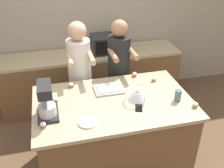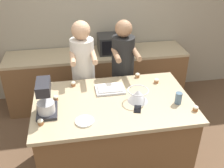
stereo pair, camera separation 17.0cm
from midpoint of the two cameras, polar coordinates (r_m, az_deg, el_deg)
name	(u,v)px [view 1 (the left image)]	position (r m, az deg, el deg)	size (l,w,h in m)	color
ground_plane	(113,164)	(3.42, -1.27, -17.00)	(16.00, 16.00, 0.00)	brown
back_wall	(85,17)	(4.25, -7.04, 14.28)	(10.00, 0.06, 2.70)	gray
island_counter	(113,135)	(3.09, -1.37, -11.01)	(1.68, 1.04, 0.95)	brown
back_counter	(91,78)	(4.28, -5.65, 1.24)	(2.80, 0.60, 0.88)	brown
person_left	(80,78)	(3.40, -8.35, 1.20)	(0.31, 0.49, 1.62)	#232328
person_right	(119,75)	(3.48, 0.11, 2.01)	(0.31, 0.48, 1.60)	#33384C
stand_mixer	(46,102)	(2.60, -15.92, -3.81)	(0.20, 0.30, 0.36)	#232328
mixing_bowl	(138,94)	(2.78, 3.93, -2.22)	(0.23, 0.23, 0.14)	#BCBCC1
baking_tray	(109,89)	(2.97, -2.32, -1.11)	(0.33, 0.24, 0.04)	#BCBCC1
microwave_oven	(108,44)	(4.07, -2.12, 8.78)	(0.50, 0.35, 0.27)	black
cell_phone	(139,107)	(2.70, 4.06, -5.13)	(0.11, 0.16, 0.01)	black
drinking_glass	(178,95)	(2.84, 12.50, -2.48)	(0.07, 0.07, 0.13)	slate
small_plate	(88,122)	(2.51, -7.29, -8.33)	(0.18, 0.18, 0.02)	white
cupcake_0	(154,79)	(3.17, 7.58, 1.04)	(0.06, 0.06, 0.06)	#9E6038
cupcake_1	(135,74)	(3.25, 3.43, 2.10)	(0.06, 0.06, 0.06)	#9E6038
cupcake_2	(195,105)	(2.79, 16.03, -4.41)	(0.06, 0.06, 0.06)	#9E6038
cupcake_3	(55,100)	(2.84, -13.95, -3.45)	(0.06, 0.06, 0.06)	#9E6038
cupcake_4	(43,125)	(2.53, -16.70, -8.62)	(0.06, 0.06, 0.06)	#9E6038
cupcake_5	(71,85)	(3.07, -10.43, -0.28)	(0.06, 0.06, 0.06)	#9E6038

